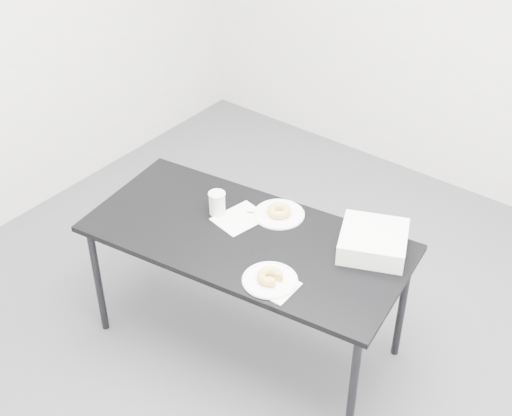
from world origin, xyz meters
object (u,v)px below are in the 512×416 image
Objects in this scene: donut_near at (270,276)px; plate_far at (279,214)px; donut_far at (279,210)px; coffee_cup at (217,203)px; plate_near at (270,280)px; bakery_box at (373,241)px; table at (246,245)px; pen at (258,213)px; scorecard at (240,218)px.

donut_near is 0.51m from plate_far.
coffee_cup reaches higher than donut_far.
bakery_box is (0.25, 0.48, 0.04)m from plate_near.
plate_near is at bearing -25.81° from coffee_cup.
plate_near is at bearing -58.47° from donut_far.
donut_near is at bearing -58.47° from plate_far.
coffee_cup is (-0.23, 0.06, 0.12)m from table.
plate_far is at bearing 34.64° from coffee_cup.
pen and plate_near have the same top height.
scorecard is at bearing -150.59° from pen.
plate_far is (-0.26, 0.43, -0.00)m from plate_near.
coffee_cup is (-0.52, 0.25, 0.03)m from donut_near.
donut_near is at bearing -41.71° from table.
plate_near reaches higher than table.
table is at bearing -95.81° from donut_far.
bakery_box is at bearing 16.16° from coffee_cup.
plate_far is at bearing 121.53° from plate_near.
pen is 0.45× the size of plate_near.
coffee_cup is at bearing 172.71° from bakery_box.
plate_far is 0.84× the size of bakery_box.
plate_near is 0.82× the size of bakery_box.
donut_near reaches higher than plate_far.
coffee_cup is at bearing 158.03° from table.
scorecard is 0.80× the size of bakery_box.
plate_near is 0.58m from coffee_cup.
donut_near is (0.00, 0.00, 0.02)m from plate_near.
scorecard is at bearing 144.54° from donut_near.
donut_far is at bearing 121.53° from plate_near.
table is at bearing 146.12° from donut_near.
donut_far is at bearing 34.64° from coffee_cup.
donut_near is 0.38× the size of bakery_box.
pen reaches higher than plate_far.
bakery_box is at bearing 19.83° from table.
table is 13.71× the size of donut_far.
donut_far is (0.14, 0.14, 0.03)m from scorecard.
coffee_cup is at bearing -145.36° from plate_far.
donut_near is 0.97× the size of coffee_cup.
donut_far is 0.40× the size of bakery_box.
coffee_cup is at bearing 154.19° from donut_near.
pen is 0.96× the size of donut_near.
plate_far reaches higher than scorecard.
donut_near is 0.58m from coffee_cup.
plate_far is (-0.26, 0.43, -0.03)m from donut_near.
scorecard is 0.10m from pen.
plate_near is at bearing -41.71° from table.
bakery_box reaches higher than plate_near.
bakery_box is at bearing -21.94° from pen.
plate_far is (0.02, 0.24, 0.06)m from table.
pen is 0.44× the size of plate_far.
donut_near is 0.97× the size of donut_far.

